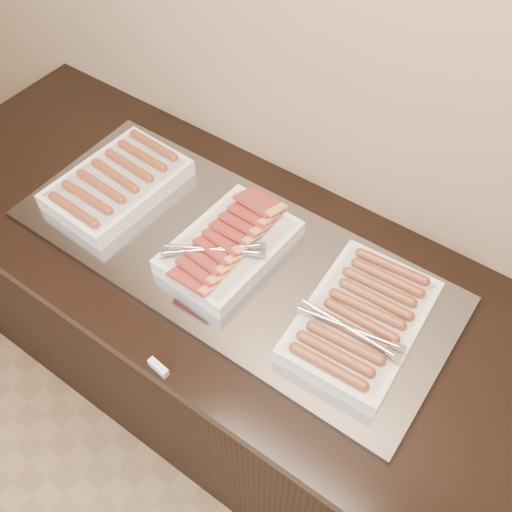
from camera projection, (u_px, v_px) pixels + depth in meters
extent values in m
cube|color=#9E896B|center=(316.00, 22.00, 1.32)|extent=(6.00, 0.05, 2.80)
cube|color=black|center=(234.00, 343.00, 1.90)|extent=(2.00, 0.70, 0.86)
cube|color=black|center=(229.00, 261.00, 1.55)|extent=(2.06, 0.76, 0.04)
cube|color=#90929D|center=(230.00, 255.00, 1.52)|extent=(1.20, 0.50, 0.02)
cube|color=silver|center=(118.00, 184.00, 1.64)|extent=(0.27, 0.39, 0.05)
cylinder|color=brown|center=(74.00, 210.00, 1.53)|extent=(0.17, 0.03, 0.03)
cylinder|color=brown|center=(87.00, 197.00, 1.56)|extent=(0.17, 0.03, 0.03)
cylinder|color=brown|center=(101.00, 186.00, 1.59)|extent=(0.17, 0.03, 0.03)
cylinder|color=brown|center=(115.00, 176.00, 1.61)|extent=(0.17, 0.04, 0.03)
cylinder|color=brown|center=(129.00, 166.00, 1.64)|extent=(0.17, 0.04, 0.03)
cylinder|color=brown|center=(142.00, 156.00, 1.66)|extent=(0.17, 0.03, 0.03)
cylinder|color=brown|center=(153.00, 145.00, 1.69)|extent=(0.17, 0.04, 0.03)
cube|color=silver|center=(230.00, 247.00, 1.49)|extent=(0.25, 0.36, 0.05)
cube|color=maroon|center=(196.00, 277.00, 1.40)|extent=(0.12, 0.09, 0.04)
cube|color=maroon|center=(204.00, 267.00, 1.42)|extent=(0.12, 0.10, 0.04)
cube|color=maroon|center=(212.00, 257.00, 1.43)|extent=(0.12, 0.10, 0.04)
cube|color=maroon|center=(220.00, 247.00, 1.45)|extent=(0.13, 0.10, 0.04)
cube|color=maroon|center=(229.00, 238.00, 1.46)|extent=(0.13, 0.10, 0.04)
cube|color=maroon|center=(236.00, 229.00, 1.48)|extent=(0.12, 0.09, 0.04)
cube|color=maroon|center=(245.00, 220.00, 1.49)|extent=(0.12, 0.09, 0.04)
cube|color=maroon|center=(254.00, 212.00, 1.51)|extent=(0.12, 0.09, 0.04)
cube|color=maroon|center=(259.00, 202.00, 1.53)|extent=(0.12, 0.09, 0.04)
cube|color=silver|center=(361.00, 321.00, 1.35)|extent=(0.27, 0.40, 0.05)
cylinder|color=brown|center=(328.00, 366.00, 1.24)|extent=(0.17, 0.03, 0.03)
cylinder|color=brown|center=(335.00, 354.00, 1.26)|extent=(0.17, 0.04, 0.03)
cylinder|color=brown|center=(345.00, 343.00, 1.28)|extent=(0.17, 0.04, 0.03)
cylinder|color=brown|center=(351.00, 330.00, 1.30)|extent=(0.17, 0.03, 0.03)
cylinder|color=brown|center=(361.00, 320.00, 1.32)|extent=(0.17, 0.03, 0.03)
cylinder|color=brown|center=(367.00, 309.00, 1.34)|extent=(0.17, 0.04, 0.03)
cylinder|color=brown|center=(376.00, 299.00, 1.35)|extent=(0.17, 0.03, 0.03)
cylinder|color=brown|center=(379.00, 287.00, 1.38)|extent=(0.17, 0.04, 0.03)
cylinder|color=brown|center=(387.00, 278.00, 1.39)|extent=(0.17, 0.03, 0.03)
cylinder|color=brown|center=(392.00, 267.00, 1.41)|extent=(0.17, 0.04, 0.03)
cube|color=silver|center=(159.00, 368.00, 1.32)|extent=(0.06, 0.02, 0.02)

